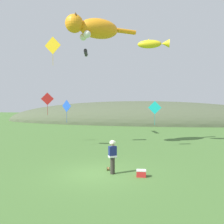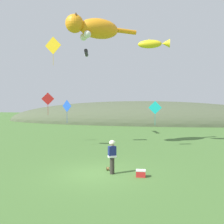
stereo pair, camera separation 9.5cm
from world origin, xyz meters
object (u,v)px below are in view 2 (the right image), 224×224
at_px(kite_diamond_red, 48,99).
at_px(kite_diamond_gold, 53,46).
at_px(kite_diamond_teal, 155,108).
at_px(festival_attendant, 112,156).
at_px(kite_fish_windsock, 153,44).
at_px(picnic_cooler, 141,173).
at_px(kite_spool, 108,169).
at_px(kite_diamond_blue, 67,106).
at_px(kite_tube_streamer, 86,53).
at_px(kite_giant_cat, 94,28).

bearing_deg(kite_diamond_red, kite_diamond_gold, -51.69).
height_order(kite_diamond_red, kite_diamond_gold, kite_diamond_gold).
bearing_deg(kite_diamond_teal, festival_attendant, -104.50).
xyz_separation_m(festival_attendant, kite_fish_windsock, (1.90, 8.86, 7.75)).
xyz_separation_m(picnic_cooler, kite_diamond_gold, (-7.78, 6.98, 8.25)).
bearing_deg(picnic_cooler, festival_attendant, 171.54).
xyz_separation_m(kite_spool, kite_diamond_red, (-7.18, 7.79, 3.92)).
height_order(festival_attendant, kite_diamond_blue, kite_diamond_blue).
xyz_separation_m(kite_fish_windsock, kite_diamond_red, (-9.43, -0.49, -4.68)).
distance_m(festival_attendant, kite_tube_streamer, 15.93).
distance_m(kite_spool, kite_giant_cat, 12.10).
bearing_deg(picnic_cooler, kite_tube_streamer, 117.31).
xyz_separation_m(kite_diamond_red, kite_diamond_blue, (2.33, -1.32, -0.62)).
relative_size(festival_attendant, kite_giant_cat, 0.33).
relative_size(kite_giant_cat, kite_fish_windsock, 2.01).
bearing_deg(festival_attendant, picnic_cooler, -8.46).
height_order(kite_giant_cat, kite_diamond_blue, kite_giant_cat).
height_order(kite_spool, kite_giant_cat, kite_giant_cat).
height_order(kite_fish_windsock, kite_diamond_teal, kite_fish_windsock).
relative_size(festival_attendant, kite_fish_windsock, 0.66).
distance_m(kite_diamond_teal, kite_diamond_red, 9.67).
distance_m(picnic_cooler, kite_giant_cat, 13.02).
height_order(kite_giant_cat, kite_tube_streamer, kite_giant_cat).
bearing_deg(kite_diamond_gold, kite_fish_windsock, 14.55).
distance_m(kite_tube_streamer, kite_diamond_gold, 6.15).
relative_size(festival_attendant, kite_diamond_gold, 0.75).
bearing_deg(kite_diamond_teal, kite_diamond_gold, -170.47).
bearing_deg(kite_tube_streamer, kite_diamond_blue, -90.13).
xyz_separation_m(kite_diamond_teal, kite_diamond_gold, (-8.35, -1.40, 5.15)).
bearing_deg(picnic_cooler, kite_diamond_gold, 138.12).
xyz_separation_m(kite_diamond_red, kite_diamond_gold, (1.28, -1.62, 4.41)).
bearing_deg(kite_tube_streamer, kite_fish_windsock, -28.96).
relative_size(kite_fish_windsock, kite_diamond_blue, 1.39).
bearing_deg(kite_spool, kite_diamond_blue, 126.86).
distance_m(picnic_cooler, kite_diamond_blue, 10.42).
height_order(festival_attendant, kite_giant_cat, kite_giant_cat).
bearing_deg(kite_diamond_gold, kite_diamond_teal, 9.53).
bearing_deg(kite_diamond_gold, kite_diamond_blue, 16.01).
distance_m(kite_diamond_teal, kite_diamond_gold, 9.91).
height_order(kite_diamond_blue, kite_diamond_gold, kite_diamond_gold).
distance_m(kite_diamond_teal, kite_diamond_blue, 7.39).
relative_size(picnic_cooler, kite_diamond_blue, 0.26).
relative_size(kite_giant_cat, kite_diamond_gold, 2.28).
bearing_deg(kite_diamond_blue, kite_diamond_red, 150.40).
distance_m(festival_attendant, picnic_cooler, 1.73).
bearing_deg(kite_diamond_blue, kite_tube_streamer, 89.87).
bearing_deg(kite_tube_streamer, kite_giant_cat, -67.36).
distance_m(picnic_cooler, kite_diamond_gold, 13.31).
bearing_deg(festival_attendant, kite_tube_streamer, 112.07).
bearing_deg(kite_giant_cat, festival_attendant, -68.36).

